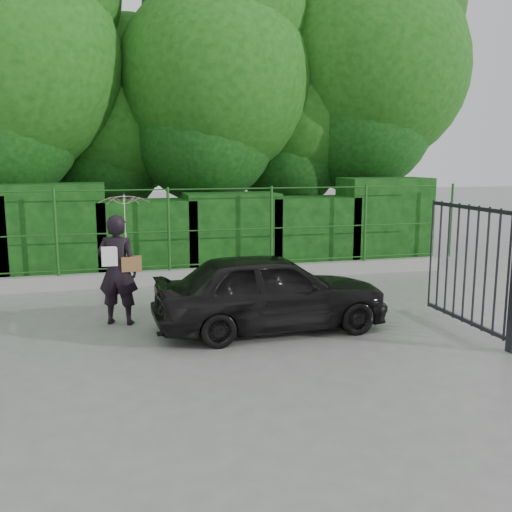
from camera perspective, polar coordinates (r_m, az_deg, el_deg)
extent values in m
plane|color=gray|center=(8.25, -7.89, -9.50)|extent=(80.00, 80.00, 0.00)
cube|color=#9E9E99|center=(12.54, -10.42, -2.18)|extent=(14.00, 0.25, 0.30)
cylinder|color=#1C5018|center=(12.38, -19.37, 2.21)|extent=(0.06, 0.06, 1.80)
cylinder|color=#1C5018|center=(12.40, -8.73, 2.66)|extent=(0.06, 0.06, 1.80)
cylinder|color=#1C5018|center=(12.85, 1.54, 3.01)|extent=(0.06, 0.06, 1.80)
cylinder|color=#1C5018|center=(13.67, 10.84, 3.25)|extent=(0.06, 0.06, 1.80)
cylinder|color=#1C5018|center=(14.81, 18.92, 3.39)|extent=(0.06, 0.06, 1.80)
cylinder|color=#1C5018|center=(12.49, -10.45, -1.05)|extent=(13.60, 0.03, 0.03)
cylinder|color=#1C5018|center=(12.38, -10.56, 2.36)|extent=(13.60, 0.03, 0.03)
cylinder|color=#1C5018|center=(12.29, -10.69, 6.52)|extent=(13.60, 0.03, 0.03)
cube|color=black|center=(13.39, -19.45, 2.22)|extent=(2.20, 1.20, 2.16)
cube|color=black|center=(13.40, -10.85, 1.75)|extent=(2.20, 1.20, 1.77)
cube|color=black|center=(13.67, -2.47, 2.34)|extent=(2.20, 1.20, 1.89)
cube|color=black|center=(14.24, 5.43, 2.36)|extent=(2.20, 1.20, 1.77)
cube|color=black|center=(15.01, 12.64, 3.41)|extent=(2.20, 1.20, 2.22)
cylinder|color=black|center=(15.10, -23.01, 7.25)|extent=(0.36, 0.36, 4.50)
sphere|color=#14470F|center=(15.26, -23.72, 17.42)|extent=(5.40, 5.40, 5.40)
cylinder|color=black|center=(16.29, -13.46, 5.68)|extent=(0.36, 0.36, 3.25)
sphere|color=#14470F|center=(16.27, -13.73, 12.54)|extent=(3.90, 3.90, 3.90)
cylinder|color=black|center=(15.53, -4.09, 7.58)|extent=(0.36, 0.36, 4.25)
sphere|color=#14470F|center=(15.64, -4.21, 16.96)|extent=(5.10, 5.10, 5.10)
cylinder|color=black|center=(16.86, 3.90, 6.48)|extent=(0.36, 0.36, 3.50)
sphere|color=#14470F|center=(16.87, 3.99, 13.62)|extent=(4.20, 4.20, 4.20)
cylinder|color=black|center=(17.21, 10.75, 8.48)|extent=(0.36, 0.36, 4.75)
sphere|color=#14470F|center=(17.39, 11.06, 17.91)|extent=(5.70, 5.70, 5.70)
cube|color=#25252B|center=(9.79, 20.07, -6.00)|extent=(0.05, 2.00, 0.06)
cube|color=#25252B|center=(9.48, 20.71, 4.54)|extent=(0.05, 2.00, 0.06)
cylinder|color=#25252B|center=(8.85, 23.90, -1.89)|extent=(0.04, 0.04, 1.90)
cylinder|color=#25252B|center=(9.04, 22.92, -1.59)|extent=(0.04, 0.04, 1.90)
cylinder|color=#25252B|center=(9.24, 21.98, -1.30)|extent=(0.04, 0.04, 1.90)
cylinder|color=#25252B|center=(9.44, 21.08, -1.03)|extent=(0.04, 0.04, 1.90)
cylinder|color=#25252B|center=(9.64, 20.22, -0.76)|extent=(0.04, 0.04, 1.90)
cylinder|color=#25252B|center=(9.84, 19.39, -0.51)|extent=(0.04, 0.04, 1.90)
cylinder|color=#25252B|center=(10.04, 18.59, -0.26)|extent=(0.04, 0.04, 1.90)
cylinder|color=#25252B|center=(10.25, 17.83, -0.03)|extent=(0.04, 0.04, 1.90)
cylinder|color=#25252B|center=(10.46, 17.10, 0.20)|extent=(0.04, 0.04, 1.90)
imported|color=black|center=(9.57, -13.67, -1.35)|extent=(0.77, 0.63, 1.82)
imported|color=#FFD0D8|center=(9.50, -12.98, 3.82)|extent=(0.84, 0.85, 0.77)
cube|color=olive|center=(9.48, -12.35, -0.77)|extent=(0.32, 0.15, 0.24)
cube|color=white|center=(9.41, -14.44, -0.04)|extent=(0.25, 0.02, 0.32)
imported|color=black|center=(9.06, 1.47, -3.51)|extent=(3.74, 1.60, 1.26)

